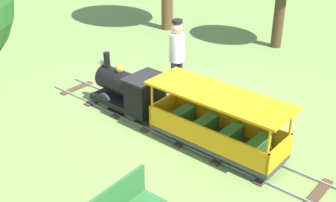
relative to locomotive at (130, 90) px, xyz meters
name	(u,v)px	position (x,y,z in m)	size (l,w,h in m)	color
ground_plane	(167,128)	(0.00, -0.88, -0.48)	(60.00, 60.00, 0.00)	#75934C
track	(173,130)	(0.00, -1.03, -0.47)	(0.77, 6.05, 0.04)	gray
locomotive	(130,90)	(0.00, 0.00, 0.00)	(0.73, 1.45, 1.02)	black
passenger_car	(216,127)	(0.00, -1.93, -0.06)	(0.83, 2.35, 0.97)	#3F3F3F
conductor_person	(177,53)	(1.04, -0.26, 0.47)	(0.30, 0.30, 1.62)	#282D47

